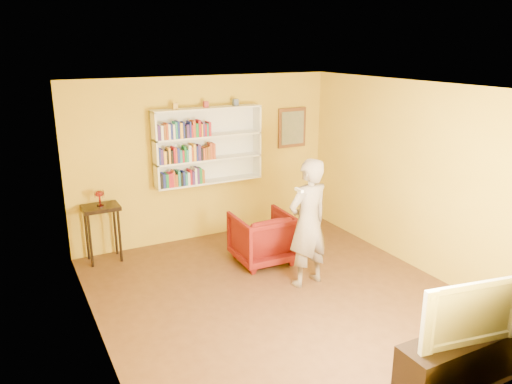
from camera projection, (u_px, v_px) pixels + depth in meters
room_shell at (281, 225)px, 6.23m from camera, size 5.30×5.80×2.88m
bookshelf at (207, 145)px, 8.11m from camera, size 1.80×0.29×1.23m
books_row_lower at (182, 178)px, 7.94m from camera, size 0.73×0.19×0.26m
books_row_middle at (186, 154)px, 7.87m from camera, size 0.93×0.19×0.27m
books_row_upper at (183, 130)px, 7.75m from camera, size 0.87×0.19×0.27m
ornament_left at (175, 106)px, 7.63m from camera, size 0.07×0.07×0.10m
ornament_centre at (206, 104)px, 7.86m from camera, size 0.07×0.07×0.10m
ornament_right at (235, 102)px, 8.09m from camera, size 0.08×0.08×0.11m
framed_painting at (292, 128)px, 8.84m from camera, size 0.55×0.05×0.70m
console_table at (101, 215)px, 7.44m from camera, size 0.54×0.41×0.88m
ruby_lustre at (99, 195)px, 7.35m from camera, size 0.14×0.14×0.23m
armchair at (262, 238)px, 7.50m from camera, size 0.84×0.87×0.77m
person at (308, 223)px, 6.66m from camera, size 0.70×0.52×1.77m
game_remote at (299, 190)px, 6.11m from camera, size 0.04×0.15×0.04m
tv_cabinet at (459, 359)px, 4.86m from camera, size 1.33×0.40×0.48m
television at (466, 308)px, 4.70m from camera, size 1.12×0.34×0.64m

